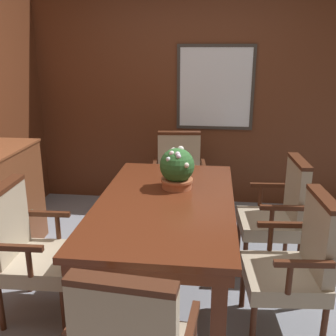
{
  "coord_description": "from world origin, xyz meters",
  "views": [
    {
      "loc": [
        0.32,
        -2.65,
        1.83
      ],
      "look_at": [
        -0.01,
        0.2,
        0.93
      ],
      "focal_mm": 42.0,
      "sensor_mm": 36.0,
      "label": 1
    }
  ],
  "objects_px": {
    "chair_right_near": "(297,262)",
    "chair_left_near": "(29,247)",
    "chair_right_far": "(279,211)",
    "potted_plant": "(177,169)",
    "dining_table": "(166,211)",
    "chair_head_far": "(179,175)"
  },
  "relations": [
    {
      "from": "dining_table",
      "to": "potted_plant",
      "type": "distance_m",
      "value": 0.37
    },
    {
      "from": "chair_right_near",
      "to": "chair_right_far",
      "type": "relative_size",
      "value": 1.0
    },
    {
      "from": "chair_right_near",
      "to": "potted_plant",
      "type": "height_order",
      "value": "potted_plant"
    },
    {
      "from": "dining_table",
      "to": "chair_right_near",
      "type": "bearing_deg",
      "value": -23.79
    },
    {
      "from": "chair_left_near",
      "to": "chair_head_far",
      "type": "bearing_deg",
      "value": -29.76
    },
    {
      "from": "dining_table",
      "to": "chair_head_far",
      "type": "xyz_separation_m",
      "value": [
        -0.01,
        1.28,
        -0.14
      ]
    },
    {
      "from": "chair_right_near",
      "to": "chair_left_near",
      "type": "bearing_deg",
      "value": -93.99
    },
    {
      "from": "chair_left_near",
      "to": "chair_right_far",
      "type": "height_order",
      "value": "same"
    },
    {
      "from": "dining_table",
      "to": "potted_plant",
      "type": "height_order",
      "value": "potted_plant"
    },
    {
      "from": "chair_head_far",
      "to": "chair_left_near",
      "type": "bearing_deg",
      "value": -123.32
    },
    {
      "from": "chair_left_near",
      "to": "chair_right_far",
      "type": "relative_size",
      "value": 1.0
    },
    {
      "from": "chair_right_far",
      "to": "potted_plant",
      "type": "relative_size",
      "value": 2.8
    },
    {
      "from": "dining_table",
      "to": "chair_head_far",
      "type": "height_order",
      "value": "chair_head_far"
    },
    {
      "from": "potted_plant",
      "to": "chair_head_far",
      "type": "bearing_deg",
      "value": 94.12
    },
    {
      "from": "dining_table",
      "to": "potted_plant",
      "type": "relative_size",
      "value": 5.33
    },
    {
      "from": "dining_table",
      "to": "chair_right_near",
      "type": "xyz_separation_m",
      "value": [
        0.9,
        -0.39,
        -0.14
      ]
    },
    {
      "from": "chair_head_far",
      "to": "dining_table",
      "type": "bearing_deg",
      "value": -95.05
    },
    {
      "from": "chair_right_far",
      "to": "chair_head_far",
      "type": "bearing_deg",
      "value": -136.28
    },
    {
      "from": "dining_table",
      "to": "chair_right_far",
      "type": "height_order",
      "value": "chair_right_far"
    },
    {
      "from": "dining_table",
      "to": "chair_left_near",
      "type": "bearing_deg",
      "value": -155.37
    },
    {
      "from": "dining_table",
      "to": "chair_head_far",
      "type": "distance_m",
      "value": 1.28
    },
    {
      "from": "chair_right_near",
      "to": "chair_head_far",
      "type": "relative_size",
      "value": 1.0
    }
  ]
}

